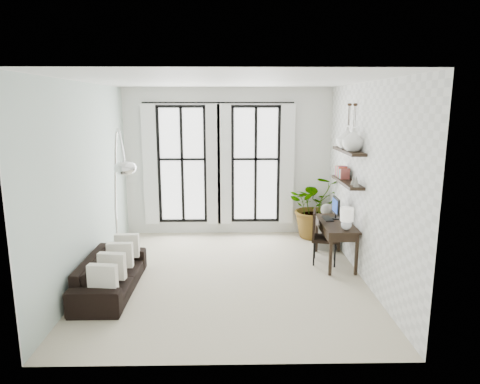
{
  "coord_description": "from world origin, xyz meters",
  "views": [
    {
      "loc": [
        0.08,
        -6.78,
        2.85
      ],
      "look_at": [
        0.22,
        0.3,
        1.39
      ],
      "focal_mm": 32.0,
      "sensor_mm": 36.0,
      "label": 1
    }
  ],
  "objects_px": {
    "desk": "(336,226)",
    "buddha": "(326,229)",
    "sofa": "(111,274)",
    "arc_lamp": "(119,166)",
    "plant": "(316,206)",
    "desk_chair": "(320,233)"
  },
  "relations": [
    {
      "from": "desk_chair",
      "to": "arc_lamp",
      "type": "bearing_deg",
      "value": -155.01
    },
    {
      "from": "desk_chair",
      "to": "buddha",
      "type": "xyz_separation_m",
      "value": [
        0.3,
        0.83,
        -0.17
      ]
    },
    {
      "from": "buddha",
      "to": "plant",
      "type": "bearing_deg",
      "value": 95.98
    },
    {
      "from": "plant",
      "to": "desk_chair",
      "type": "distance_m",
      "value": 1.56
    },
    {
      "from": "arc_lamp",
      "to": "buddha",
      "type": "height_order",
      "value": "arc_lamp"
    },
    {
      "from": "plant",
      "to": "desk",
      "type": "xyz_separation_m",
      "value": [
        0.05,
        -1.61,
        0.02
      ]
    },
    {
      "from": "desk",
      "to": "arc_lamp",
      "type": "relative_size",
      "value": 0.52
    },
    {
      "from": "sofa",
      "to": "desk",
      "type": "height_order",
      "value": "desk"
    },
    {
      "from": "arc_lamp",
      "to": "buddha",
      "type": "xyz_separation_m",
      "value": [
        3.67,
        1.54,
        -1.52
      ]
    },
    {
      "from": "arc_lamp",
      "to": "plant",
      "type": "bearing_deg",
      "value": 32.04
    },
    {
      "from": "desk_chair",
      "to": "buddha",
      "type": "distance_m",
      "value": 0.89
    },
    {
      "from": "desk",
      "to": "arc_lamp",
      "type": "height_order",
      "value": "arc_lamp"
    },
    {
      "from": "sofa",
      "to": "plant",
      "type": "height_order",
      "value": "plant"
    },
    {
      "from": "buddha",
      "to": "desk_chair",
      "type": "bearing_deg",
      "value": -109.82
    },
    {
      "from": "plant",
      "to": "buddha",
      "type": "distance_m",
      "value": 0.78
    },
    {
      "from": "arc_lamp",
      "to": "desk_chair",
      "type": "bearing_deg",
      "value": 11.94
    },
    {
      "from": "desk_chair",
      "to": "desk",
      "type": "bearing_deg",
      "value": -2.27
    },
    {
      "from": "sofa",
      "to": "arc_lamp",
      "type": "xyz_separation_m",
      "value": [
        0.1,
        0.44,
        1.62
      ]
    },
    {
      "from": "desk",
      "to": "buddha",
      "type": "distance_m",
      "value": 0.96
    },
    {
      "from": "desk",
      "to": "sofa",
      "type": "bearing_deg",
      "value": -163.96
    },
    {
      "from": "plant",
      "to": "desk_chair",
      "type": "relative_size",
      "value": 1.43
    },
    {
      "from": "arc_lamp",
      "to": "buddha",
      "type": "relative_size",
      "value": 2.74
    }
  ]
}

